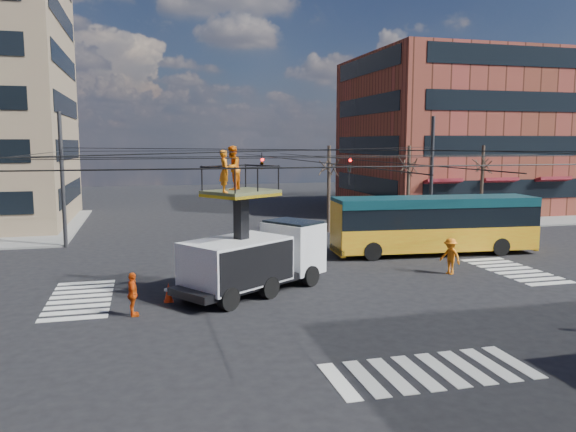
% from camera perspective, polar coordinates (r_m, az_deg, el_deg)
% --- Properties ---
extents(ground, '(120.00, 120.00, 0.00)m').
position_cam_1_polar(ground, '(25.14, 3.13, -6.84)').
color(ground, black).
rests_on(ground, ground).
extents(sidewalk_ne, '(18.00, 18.00, 0.12)m').
position_cam_1_polar(sidewalk_ne, '(52.91, 18.09, 0.44)').
color(sidewalk_ne, slate).
rests_on(sidewalk_ne, ground).
extents(crosswalks, '(22.40, 22.40, 0.02)m').
position_cam_1_polar(crosswalks, '(25.14, 3.13, -6.82)').
color(crosswalks, silver).
rests_on(crosswalks, ground).
extents(building_ne, '(20.06, 16.06, 14.00)m').
position_cam_1_polar(building_ne, '(55.60, 17.58, 7.96)').
color(building_ne, brown).
rests_on(building_ne, ground).
extents(overhead_network, '(24.24, 24.24, 8.00)m').
position_cam_1_polar(overhead_network, '(24.80, 2.76, 3.02)').
color(overhead_network, '#2D2D30').
rests_on(overhead_network, ground).
extents(tree_a, '(2.00, 2.00, 6.00)m').
position_cam_1_polar(tree_a, '(38.78, 4.19, 5.12)').
color(tree_a, '#382B21').
rests_on(tree_a, ground).
extents(tree_b, '(2.00, 2.00, 6.00)m').
position_cam_1_polar(tree_b, '(41.10, 12.17, 5.11)').
color(tree_b, '#382B21').
rests_on(tree_b, ground).
extents(tree_c, '(2.00, 2.00, 6.00)m').
position_cam_1_polar(tree_c, '(44.11, 19.18, 5.01)').
color(tree_c, '#382B21').
rests_on(tree_c, ground).
extents(utility_truck, '(7.09, 5.82, 6.09)m').
position_cam_1_polar(utility_truck, '(23.40, -3.34, -2.87)').
color(utility_truck, black).
rests_on(utility_truck, ground).
extents(city_bus, '(11.56, 3.51, 3.20)m').
position_cam_1_polar(city_bus, '(32.40, 14.61, -0.73)').
color(city_bus, orange).
rests_on(city_bus, ground).
extents(traffic_cone, '(0.36, 0.36, 0.75)m').
position_cam_1_polar(traffic_cone, '(22.70, -12.05, -7.59)').
color(traffic_cone, '#F3300A').
rests_on(traffic_cone, ground).
extents(worker_ground, '(0.47, 0.97, 1.61)m').
position_cam_1_polar(worker_ground, '(21.06, -15.50, -7.69)').
color(worker_ground, '#E4520E').
rests_on(worker_ground, ground).
extents(flagger, '(1.01, 1.27, 1.73)m').
position_cam_1_polar(flagger, '(27.73, 16.15, -3.95)').
color(flagger, orange).
rests_on(flagger, ground).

